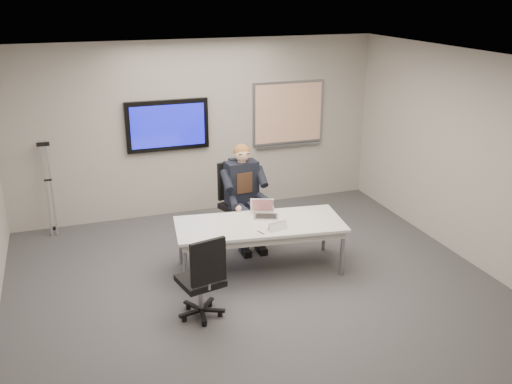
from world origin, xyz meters
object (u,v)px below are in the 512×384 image
object	(u,v)px
conference_table	(260,228)
office_chair_far	(239,215)
laptop	(264,212)
office_chair_near	(202,292)
seated_person	(246,206)

from	to	relation	value
conference_table	office_chair_far	size ratio (longest dim) A/B	1.97
conference_table	laptop	distance (m)	0.29
conference_table	office_chair_near	world-z (taller)	office_chair_near
conference_table	office_chair_far	bearing A→B (deg)	94.41
seated_person	laptop	bearing A→B (deg)	-89.31
office_chair_far	seated_person	size ratio (longest dim) A/B	0.78
conference_table	seated_person	world-z (taller)	seated_person
laptop	seated_person	bearing A→B (deg)	117.98
office_chair_near	laptop	size ratio (longest dim) A/B	2.59
seated_person	office_chair_far	bearing A→B (deg)	87.77
conference_table	office_chair_near	bearing A→B (deg)	-130.56
office_chair_far	laptop	distance (m)	0.94
seated_person	conference_table	bearing A→B (deg)	-101.09
office_chair_near	seated_person	distance (m)	2.03
conference_table	laptop	xyz separation A→B (m)	(0.14, 0.21, 0.13)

